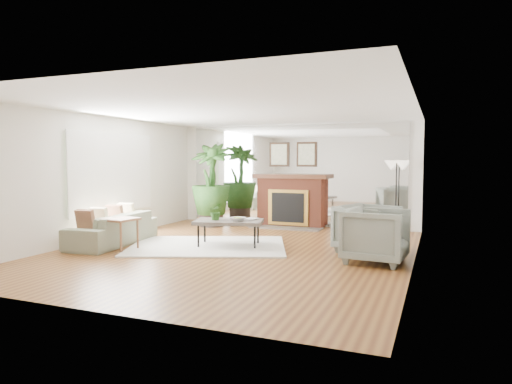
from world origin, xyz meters
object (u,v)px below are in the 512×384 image
at_px(potted_ficus, 211,182).
at_px(armchair_back, 367,229).
at_px(fireplace, 290,199).
at_px(armchair_front, 376,235).
at_px(sofa, 113,229).
at_px(floor_lamp, 397,171).
at_px(coffee_table, 229,222).
at_px(side_table, 121,223).

bearing_deg(potted_ficus, armchair_back, -24.82).
bearing_deg(fireplace, armchair_front, -53.13).
xyz_separation_m(sofa, armchair_back, (4.65, 0.98, 0.12)).
distance_m(fireplace, floor_lamp, 2.57).
bearing_deg(floor_lamp, armchair_front, -90.58).
xyz_separation_m(fireplace, armchair_front, (2.44, -3.25, -0.23)).
relative_size(sofa, potted_ficus, 1.00).
bearing_deg(armchair_front, coffee_table, 87.98).
xyz_separation_m(coffee_table, floor_lamp, (2.75, 2.75, 0.91)).
relative_size(potted_ficus, floor_lamp, 1.26).
distance_m(sofa, armchair_front, 4.89).
height_order(side_table, floor_lamp, floor_lamp).
xyz_separation_m(fireplace, floor_lamp, (2.47, -0.16, 0.71)).
height_order(fireplace, armchair_front, fireplace).
xyz_separation_m(fireplace, armchair_back, (2.20, -2.53, -0.24)).
bearing_deg(potted_ficus, coffee_table, -55.60).
xyz_separation_m(armchair_front, side_table, (-4.34, -0.72, 0.06)).
distance_m(armchair_back, potted_ficus, 4.47).
relative_size(coffee_table, armchair_back, 1.50).
distance_m(sofa, side_table, 0.74).
relative_size(fireplace, coffee_table, 1.47).
height_order(coffee_table, potted_ficus, potted_ficus).
relative_size(coffee_table, floor_lamp, 0.87).
distance_m(coffee_table, side_table, 1.94).
bearing_deg(floor_lamp, armchair_back, -96.45).
xyz_separation_m(sofa, potted_ficus, (0.64, 2.84, 0.78)).
bearing_deg(sofa, coffee_table, 100.48).
distance_m(armchair_front, potted_ficus, 5.01).
bearing_deg(potted_ficus, floor_lamp, 6.84).
height_order(fireplace, floor_lamp, fireplace).
relative_size(coffee_table, potted_ficus, 0.69).
bearing_deg(side_table, sofa, 140.37).
relative_size(sofa, armchair_back, 2.19).
relative_size(sofa, armchair_front, 2.15).
height_order(fireplace, armchair_back, fireplace).
distance_m(side_table, floor_lamp, 5.86).
relative_size(fireplace, armchair_back, 2.22).
xyz_separation_m(sofa, floor_lamp, (4.92, 3.35, 1.07)).
height_order(coffee_table, side_table, side_table).
distance_m(fireplace, potted_ficus, 1.98).
relative_size(fireplace, sofa, 1.01).
height_order(sofa, floor_lamp, floor_lamp).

